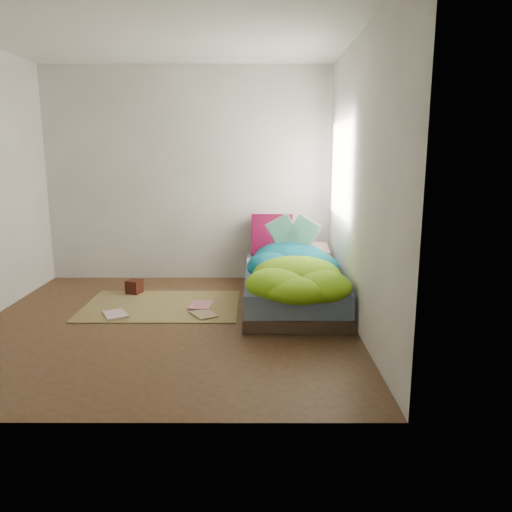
{
  "coord_description": "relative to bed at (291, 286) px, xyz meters",
  "views": [
    {
      "loc": [
        0.85,
        -4.45,
        1.58
      ],
      "look_at": [
        0.84,
        0.75,
        0.5
      ],
      "focal_mm": 35.0,
      "sensor_mm": 36.0,
      "label": 1
    }
  ],
  "objects": [
    {
      "name": "ground",
      "position": [
        -1.22,
        -0.72,
        -0.17
      ],
      "size": [
        3.5,
        3.5,
        0.0
      ],
      "primitive_type": "cube",
      "color": "#3E2B17",
      "rests_on": "ground"
    },
    {
      "name": "room_walls",
      "position": [
        -1.21,
        -0.71,
        1.46
      ],
      "size": [
        3.54,
        3.54,
        2.62
      ],
      "color": "#B9B7B0",
      "rests_on": "ground"
    },
    {
      "name": "bed",
      "position": [
        0.0,
        0.0,
        0.0
      ],
      "size": [
        1.0,
        2.0,
        0.34
      ],
      "color": "#38281E",
      "rests_on": "ground"
    },
    {
      "name": "duvet",
      "position": [
        0.0,
        -0.22,
        0.34
      ],
      "size": [
        0.96,
        1.84,
        0.34
      ],
      "primitive_type": null,
      "color": "navy",
      "rests_on": "bed"
    },
    {
      "name": "rug",
      "position": [
        -1.37,
        -0.17,
        -0.16
      ],
      "size": [
        1.6,
        1.1,
        0.01
      ],
      "primitive_type": "cube",
      "color": "brown",
      "rests_on": "ground"
    },
    {
      "name": "pillow_floral",
      "position": [
        0.19,
        0.67,
        0.24
      ],
      "size": [
        0.59,
        0.37,
        0.13
      ],
      "primitive_type": "cube",
      "rotation": [
        0.0,
        0.0,
        0.01
      ],
      "color": "white",
      "rests_on": "bed"
    },
    {
      "name": "pillow_magenta",
      "position": [
        -0.19,
        0.82,
        0.42
      ],
      "size": [
        0.5,
        0.18,
        0.5
      ],
      "primitive_type": "cube",
      "rotation": [
        0.0,
        0.0,
        -0.04
      ],
      "color": "#550534",
      "rests_on": "bed"
    },
    {
      "name": "open_book",
      "position": [
        0.02,
        0.25,
        0.66
      ],
      "size": [
        0.49,
        0.2,
        0.29
      ],
      "primitive_type": null,
      "rotation": [
        0.0,
        0.0,
        -0.22
      ],
      "color": "green",
      "rests_on": "duvet"
    },
    {
      "name": "wooden_box",
      "position": [
        -1.76,
        0.29,
        -0.08
      ],
      "size": [
        0.19,
        0.19,
        0.15
      ],
      "primitive_type": "cube",
      "rotation": [
        0.0,
        0.0,
        -0.35
      ],
      "color": "#3E120E",
      "rests_on": "rug"
    },
    {
      "name": "floor_book_a",
      "position": [
        -1.85,
        -0.56,
        -0.15
      ],
      "size": [
        0.31,
        0.34,
        0.02
      ],
      "primitive_type": "imported",
      "rotation": [
        0.0,
        0.0,
        0.49
      ],
      "color": "silver",
      "rests_on": "rug"
    },
    {
      "name": "floor_book_b",
      "position": [
        -1.06,
        -0.22,
        -0.14
      ],
      "size": [
        0.25,
        0.32,
        0.03
      ],
      "primitive_type": "imported",
      "rotation": [
        0.0,
        0.0,
        -0.09
      ],
      "color": "pink",
      "rests_on": "rug"
    },
    {
      "name": "floor_book_c",
      "position": [
        -0.97,
        -0.57,
        -0.15
      ],
      "size": [
        0.31,
        0.33,
        0.02
      ],
      "primitive_type": "imported",
      "rotation": [
        0.0,
        0.0,
        0.56
      ],
      "color": "tan",
      "rests_on": "rug"
    }
  ]
}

